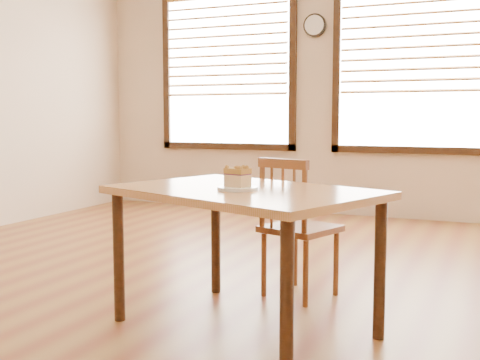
% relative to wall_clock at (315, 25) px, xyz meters
% --- Properties ---
extents(ground, '(8.00, 8.00, 0.00)m').
position_rel_wall_clock_xyz_m(ground, '(0.80, -3.96, -2.15)').
color(ground, brown).
extents(window_left, '(1.76, 0.10, 1.96)m').
position_rel_wall_clock_xyz_m(window_left, '(-1.10, 0.01, -0.34)').
color(window_left, white).
rests_on(window_left, room_shell).
extents(window_right, '(1.76, 0.10, 1.96)m').
position_rel_wall_clock_xyz_m(window_right, '(1.10, 0.01, -0.34)').
color(window_right, white).
rests_on(window_right, room_shell).
extents(wall_clock, '(0.26, 0.05, 0.26)m').
position_rel_wall_clock_xyz_m(wall_clock, '(0.00, 0.00, 0.00)').
color(wall_clock, black).
rests_on(wall_clock, room_shell).
extents(cafe_table_main, '(1.54, 1.28, 0.75)m').
position_rel_wall_clock_xyz_m(cafe_table_main, '(0.79, -3.86, -1.49)').
color(cafe_table_main, tan).
rests_on(cafe_table_main, ground).
extents(cafe_chair_main, '(0.50, 0.50, 0.88)m').
position_rel_wall_clock_xyz_m(cafe_chair_main, '(0.86, -3.20, -1.71)').
color(cafe_chair_main, brown).
rests_on(cafe_chair_main, ground).
extents(plate, '(0.21, 0.21, 0.02)m').
position_rel_wall_clock_xyz_m(plate, '(0.78, -3.93, -1.39)').
color(plate, white).
rests_on(plate, cafe_table_main).
extents(cake_slice, '(0.14, 0.11, 0.11)m').
position_rel_wall_clock_xyz_m(cake_slice, '(0.78, -3.93, -1.33)').
color(cake_slice, tan).
rests_on(cake_slice, plate).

